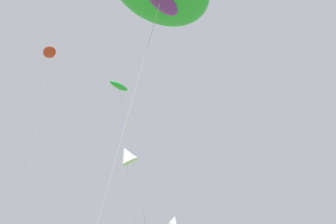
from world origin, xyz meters
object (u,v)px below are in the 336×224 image
Objects in this scene: small_kite_triangle_green at (49,55)px; small_kite_tiny_distant at (127,155)px; small_kite_bird_shape at (174,221)px; small_kite_streamer_purple at (119,88)px.

small_kite_tiny_distant is at bearing 130.67° from small_kite_triangle_green.
small_kite_bird_shape is (15.59, 7.70, -5.01)m from small_kite_triangle_green.
small_kite_tiny_distant is (8.01, 10.17, 1.56)m from small_kite_streamer_purple.
small_kite_tiny_distant is at bearing 39.59° from small_kite_streamer_purple.
small_kite_triangle_green is at bearing 149.04° from small_kite_tiny_distant.
small_kite_streamer_purple is at bearing 37.33° from small_kite_triangle_green.
small_kite_triangle_green is 12.19m from small_kite_tiny_distant.
small_kite_streamer_purple is 13.04m from small_kite_tiny_distant.
small_kite_tiny_distant reaches higher than small_kite_streamer_purple.
small_kite_streamer_purple is 0.80× the size of small_kite_triangle_green.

